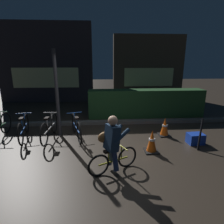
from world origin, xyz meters
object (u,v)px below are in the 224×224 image
traffic_cone_near (152,141)px  closed_umbrella (200,134)px  blue_crate (195,139)px  street_post (57,94)px  parked_bike_center_right (76,127)px  traffic_cone_far (165,127)px  parked_bike_center_left (50,128)px  parked_bike_left_mid (24,128)px  cyclist (112,144)px

traffic_cone_near → closed_umbrella: bearing=6.3°
blue_crate → closed_umbrella: closed_umbrella is taller
street_post → parked_bike_center_right: size_ratio=1.70×
traffic_cone_far → closed_umbrella: 1.12m
traffic_cone_near → street_post: bearing=153.6°
parked_bike_center_left → blue_crate: parked_bike_center_left is taller
parked_bike_left_mid → parked_bike_center_left: bearing=-106.6°
street_post → parked_bike_left_mid: 1.43m
parked_bike_left_mid → blue_crate: 5.08m
parked_bike_left_mid → traffic_cone_far: 4.35m
traffic_cone_far → cyclist: 2.62m
traffic_cone_far → blue_crate: bearing=-43.8°
traffic_cone_far → closed_umbrella: size_ratio=0.68×
parked_bike_left_mid → traffic_cone_near: 3.80m
traffic_cone_far → closed_umbrella: (0.66, -0.90, 0.11)m
parked_bike_center_right → closed_umbrella: bearing=-121.5°
street_post → cyclist: street_post is taller
traffic_cone_near → closed_umbrella: closed_umbrella is taller
parked_bike_center_left → traffic_cone_far: parked_bike_center_left is taller
traffic_cone_far → parked_bike_center_left: bearing=-179.7°
cyclist → closed_umbrella: size_ratio=1.47×
traffic_cone_near → parked_bike_left_mid: bearing=163.1°
closed_umbrella → street_post: bearing=108.8°
parked_bike_center_right → blue_crate: bearing=-117.5°
street_post → parked_bike_left_mid: size_ratio=1.67×
parked_bike_center_left → traffic_cone_near: (2.85, -1.03, -0.06)m
parked_bike_left_mid → traffic_cone_near: size_ratio=2.67×
traffic_cone_far → closed_umbrella: closed_umbrella is taller
street_post → parked_bike_left_mid: bearing=-169.3°
parked_bike_left_mid → parked_bike_center_right: bearing=-102.4°
traffic_cone_near → traffic_cone_far: size_ratio=1.02×
street_post → parked_bike_left_mid: street_post is taller
parked_bike_center_left → traffic_cone_far: 3.56m
parked_bike_center_right → cyclist: size_ratio=1.24×
parked_bike_center_left → traffic_cone_near: 3.03m
traffic_cone_near → cyclist: size_ratio=0.48×
parked_bike_center_right → traffic_cone_near: 2.32m
traffic_cone_far → traffic_cone_near: bearing=-123.8°
parked_bike_center_right → parked_bike_left_mid: bearing=72.3°
parked_bike_center_left → blue_crate: bearing=-96.2°
closed_umbrella → traffic_cone_near: bearing=131.2°
traffic_cone_far → parked_bike_center_right: bearing=179.6°
cyclist → closed_umbrella: (2.45, 0.97, -0.24)m
parked_bike_center_left → traffic_cone_far: (3.56, 0.02, -0.07)m
parked_bike_center_left → blue_crate: size_ratio=3.76×
blue_crate → closed_umbrella: bearing=-95.5°
parked_bike_center_right → traffic_cone_near: size_ratio=2.61×
parked_bike_left_mid → closed_umbrella: size_ratio=1.86×
parked_bike_left_mid → cyclist: (2.55, -1.92, 0.29)m
parked_bike_center_left → cyclist: size_ratio=1.33×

